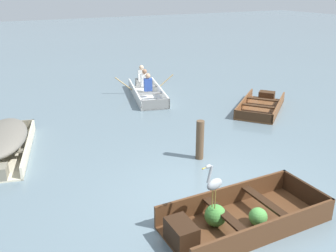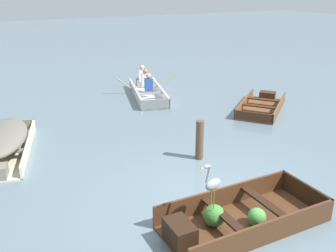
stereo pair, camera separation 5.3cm
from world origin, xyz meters
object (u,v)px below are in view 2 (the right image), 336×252
Objects in this scene: rowboat_white_with_crew at (147,90)px; dinghy_dark_varnish_foreground at (235,219)px; skiff_cream_mid_moored at (3,140)px; mooring_post at (200,140)px; heron_on_dinghy at (212,183)px; skiff_wooden_brown_near_moored at (262,106)px.

dinghy_dark_varnish_foreground is at bearing -104.14° from rowboat_white_with_crew.
mooring_post is (4.01, -2.39, 0.11)m from skiff_cream_mid_moored.
skiff_cream_mid_moored is 3.82× the size of heron_on_dinghy.
skiff_cream_mid_moored is 5.96m from rowboat_white_with_crew.
heron_on_dinghy reaches higher than mooring_post.
rowboat_white_with_crew is at bearing 130.40° from skiff_wooden_brown_near_moored.
mooring_post is (-1.13, -5.40, 0.25)m from rowboat_white_with_crew.
dinghy_dark_varnish_foreground is 3.04× the size of mooring_post.
skiff_wooden_brown_near_moored is 4.16m from rowboat_white_with_crew.
rowboat_white_with_crew is 3.85× the size of heron_on_dinghy.
rowboat_white_with_crew is 5.52m from mooring_post.
dinghy_dark_varnish_foreground is at bearing -57.37° from skiff_cream_mid_moored.
dinghy_dark_varnish_foreground is 2.69m from mooring_post.
rowboat_white_with_crew reaches higher than skiff_cream_mid_moored.
mooring_post reaches higher than rowboat_white_with_crew.
heron_on_dinghy is at bearing -60.32° from skiff_cream_mid_moored.
skiff_cream_mid_moored reaches higher than skiff_wooden_brown_near_moored.
heron_on_dinghy is at bearing 163.72° from dinghy_dark_varnish_foreground.
heron_on_dinghy is at bearing -118.12° from mooring_post.
dinghy_dark_varnish_foreground is 0.84m from heron_on_dinghy.
rowboat_white_with_crew is at bearing 72.83° from heron_on_dinghy.
mooring_post is (1.28, 2.40, -0.41)m from heron_on_dinghy.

